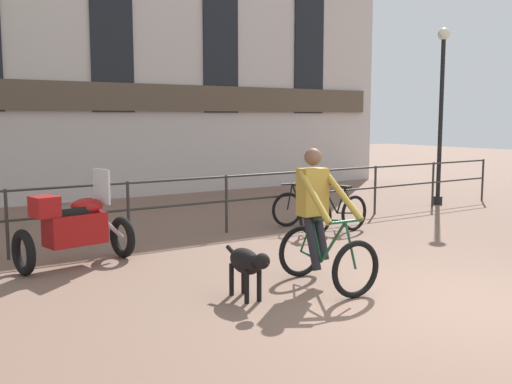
# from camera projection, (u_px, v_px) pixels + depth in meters

# --- Properties ---
(ground_plane) EXTENTS (60.00, 60.00, 0.00)m
(ground_plane) POSITION_uv_depth(u_px,v_px,m) (470.00, 307.00, 6.61)
(ground_plane) COLOR #7A5B4C
(canal_railing) EXTENTS (15.05, 0.05, 1.05)m
(canal_railing) POSITION_uv_depth(u_px,v_px,m) (226.00, 194.00, 10.80)
(canal_railing) COLOR #2D2B28
(canal_railing) RESTS_ON ground_plane
(building_facade) EXTENTS (18.00, 0.72, 8.20)m
(building_facade) POSITION_uv_depth(u_px,v_px,m) (107.00, 38.00, 15.15)
(building_facade) COLOR beige
(building_facade) RESTS_ON ground_plane
(cyclist_with_bike) EXTENTS (0.75, 1.21, 1.70)m
(cyclist_with_bike) POSITION_uv_depth(u_px,v_px,m) (320.00, 224.00, 7.44)
(cyclist_with_bike) COLOR black
(cyclist_with_bike) RESTS_ON ground_plane
(dog) EXTENTS (0.29, 0.95, 0.61)m
(dog) POSITION_uv_depth(u_px,v_px,m) (247.00, 263.00, 6.83)
(dog) COLOR black
(dog) RESTS_ON ground_plane
(parked_motorcycle) EXTENTS (1.68, 0.87, 1.35)m
(parked_motorcycle) POSITION_uv_depth(u_px,v_px,m) (74.00, 227.00, 8.36)
(parked_motorcycle) COLOR black
(parked_motorcycle) RESTS_ON ground_plane
(parked_bicycle_near_lamp) EXTENTS (0.82, 1.20, 0.86)m
(parked_bicycle_near_lamp) POSITION_uv_depth(u_px,v_px,m) (301.00, 212.00, 10.97)
(parked_bicycle_near_lamp) COLOR black
(parked_bicycle_near_lamp) RESTS_ON ground_plane
(parked_bicycle_mid_left) EXTENTS (0.76, 1.17, 0.86)m
(parked_bicycle_mid_left) POSITION_uv_depth(u_px,v_px,m) (333.00, 208.00, 11.41)
(parked_bicycle_mid_left) COLOR black
(parked_bicycle_mid_left) RESTS_ON ground_plane
(street_lamp) EXTENTS (0.28, 0.28, 4.15)m
(street_lamp) POSITION_uv_depth(u_px,v_px,m) (441.00, 107.00, 14.14)
(street_lamp) COLOR black
(street_lamp) RESTS_ON ground_plane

